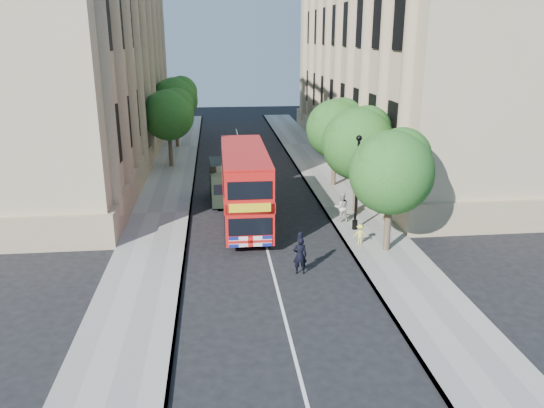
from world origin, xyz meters
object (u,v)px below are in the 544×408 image
object	(u,v)px
police_constable	(300,256)
woman_pedestrian	(342,207)
box_van	(225,183)
double_decker_bus	(245,185)
lamp_post	(357,187)

from	to	relation	value
police_constable	woman_pedestrian	world-z (taller)	woman_pedestrian
box_van	woman_pedestrian	bearing A→B (deg)	-39.12
box_van	police_constable	size ratio (longest dim) A/B	2.64
double_decker_bus	woman_pedestrian	distance (m)	5.59
double_decker_bus	box_van	xyz separation A→B (m)	(-1.02, 4.28, -1.06)
woman_pedestrian	double_decker_bus	bearing A→B (deg)	-7.36
box_van	lamp_post	bearing A→B (deg)	-43.96
woman_pedestrian	lamp_post	bearing A→B (deg)	107.03
double_decker_bus	police_constable	bearing A→B (deg)	-73.15
box_van	double_decker_bus	bearing A→B (deg)	-79.08
lamp_post	woman_pedestrian	bearing A→B (deg)	109.15
lamp_post	police_constable	distance (m)	6.51
lamp_post	woman_pedestrian	world-z (taller)	lamp_post
box_van	woman_pedestrian	distance (m)	8.00
double_decker_bus	woman_pedestrian	bearing A→B (deg)	-5.03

